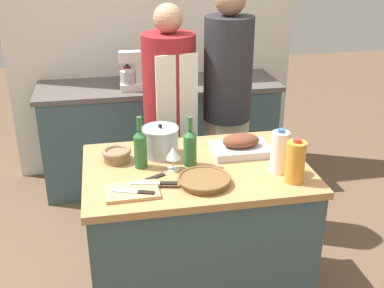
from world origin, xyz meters
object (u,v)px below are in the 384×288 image
at_px(wine_glass_left, 173,154).
at_px(person_cook_aproned, 170,113).
at_px(wine_bottle_dark, 190,146).
at_px(condiment_bottle_tall, 176,77).
at_px(wicker_basket, 205,180).
at_px(knife_bread, 135,192).
at_px(knife_chef, 142,182).
at_px(juice_jug, 295,162).
at_px(wine_bottle_green, 140,148).
at_px(roasting_pan, 241,146).
at_px(condiment_bottle_short, 128,74).
at_px(person_cook_guest, 227,100).
at_px(mixing_bowl, 117,155).
at_px(stand_mixer, 131,74).
at_px(stock_pot, 161,142).
at_px(knife_paring, 156,183).
at_px(cutting_board, 132,191).
at_px(milk_jug, 280,152).

relative_size(wine_glass_left, person_cook_aproned, 0.08).
bearing_deg(wine_bottle_dark, condiment_bottle_tall, 83.80).
bearing_deg(wicker_basket, knife_bread, -172.07).
relative_size(wine_bottle_dark, knife_chef, 1.02).
height_order(juice_jug, condiment_bottle_tall, juice_jug).
bearing_deg(wine_bottle_green, roasting_pan, 6.86).
bearing_deg(wicker_basket, condiment_bottle_short, 97.65).
distance_m(wine_bottle_green, person_cook_guest, 1.04).
bearing_deg(wine_glass_left, mixing_bowl, 150.58).
distance_m(mixing_bowl, stand_mixer, 1.35).
bearing_deg(wine_bottle_green, stock_pot, 46.02).
height_order(roasting_pan, knife_paring, roasting_pan).
height_order(wine_glass_left, condiment_bottle_short, condiment_bottle_short).
relative_size(cutting_board, wine_bottle_dark, 0.95).
height_order(roasting_pan, stock_pot, stock_pot).
bearing_deg(person_cook_guest, stock_pot, -146.92).
bearing_deg(knife_chef, person_cook_guest, 54.05).
height_order(stock_pot, mixing_bowl, stock_pot).
relative_size(wine_bottle_green, stand_mixer, 0.92).
relative_size(knife_chef, condiment_bottle_short, 1.78).
xyz_separation_m(milk_jug, stand_mixer, (-0.65, 1.63, 0.01)).
bearing_deg(person_cook_guest, stand_mixer, 117.52).
bearing_deg(wine_glass_left, wine_bottle_dark, 21.94).
bearing_deg(person_cook_guest, knife_bread, -140.72).
relative_size(wine_bottle_dark, knife_paring, 1.19).
distance_m(condiment_bottle_tall, person_cook_guest, 0.72).
bearing_deg(knife_paring, wine_bottle_green, 102.36).
distance_m(roasting_pan, wine_bottle_green, 0.59).
distance_m(juice_jug, condiment_bottle_short, 2.10).
distance_m(mixing_bowl, wine_bottle_green, 0.18).
xyz_separation_m(wine_glass_left, person_cook_guest, (0.52, 0.84, -0.01)).
bearing_deg(wine_bottle_green, wine_glass_left, -21.11).
bearing_deg(wine_bottle_green, person_cook_aproned, 70.78).
xyz_separation_m(wine_bottle_green, condiment_bottle_short, (0.04, 1.66, -0.05)).
bearing_deg(roasting_pan, juice_jug, -65.43).
height_order(juice_jug, knife_bread, juice_jug).
bearing_deg(knife_paring, wine_bottle_dark, 44.99).
relative_size(wine_bottle_green, person_cook_guest, 0.16).
relative_size(wine_glass_left, condiment_bottle_short, 0.86).
xyz_separation_m(mixing_bowl, juice_jug, (0.88, -0.41, 0.07)).
xyz_separation_m(milk_jug, person_cook_guest, (-0.03, 0.97, -0.03)).
bearing_deg(wine_bottle_dark, knife_paring, -135.01).
relative_size(wine_bottle_green, knife_paring, 1.24).
bearing_deg(stand_mixer, mixing_bowl, -97.75).
relative_size(juice_jug, stand_mixer, 0.75).
xyz_separation_m(juice_jug, knife_paring, (-0.70, 0.07, -0.09)).
xyz_separation_m(wine_glass_left, stand_mixer, (-0.11, 1.50, 0.03)).
distance_m(roasting_pan, stock_pot, 0.46).
bearing_deg(juice_jug, wine_bottle_green, 157.64).
distance_m(wicker_basket, person_cook_guest, 1.10).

